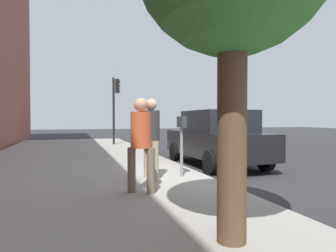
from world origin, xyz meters
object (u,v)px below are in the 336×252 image
Objects in this scene: pedestrian_bystander at (141,137)px; traffic_signal at (115,99)px; pedestrian_at_meter at (151,131)px; parking_meter at (182,133)px; parked_sedan_near at (216,138)px.

traffic_signal reaches higher than pedestrian_bystander.
traffic_signal reaches higher than pedestrian_at_meter.
pedestrian_at_meter is (-0.02, 0.74, 0.06)m from parking_meter.
traffic_signal is (9.48, 0.23, 1.41)m from parking_meter.
parked_sedan_near is at bearing 24.35° from pedestrian_at_meter.
pedestrian_bystander reaches higher than parking_meter.
parking_meter is at bearing -178.58° from traffic_signal.
traffic_signal is (9.50, -0.51, 1.35)m from pedestrian_at_meter.
parking_meter is 1.73m from pedestrian_bystander.
parking_meter is at bearing -11.82° from pedestrian_at_meter.
parked_sedan_near is at bearing -43.57° from parking_meter.
pedestrian_bystander reaches higher than parked_sedan_near.
pedestrian_bystander is at bearing -126.02° from pedestrian_at_meter.
pedestrian_at_meter is at bearing 12.47° from pedestrian_bystander.
parking_meter is 0.78× the size of pedestrian_at_meter.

